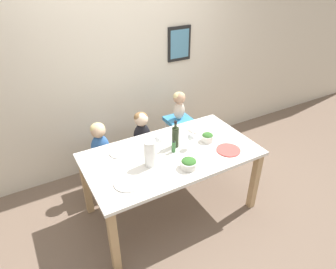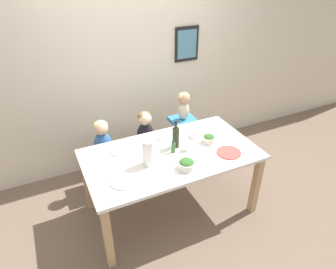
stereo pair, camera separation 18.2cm
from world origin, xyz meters
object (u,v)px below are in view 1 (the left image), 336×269
at_px(person_child_left, 99,140).
at_px(paper_towel_roll, 150,153).
at_px(chair_right_highchair, 179,130).
at_px(dinner_plate_front_left, 128,183).
at_px(chair_far_center, 143,152).
at_px(dinner_plate_front_right, 228,150).
at_px(chair_far_left, 103,165).
at_px(dinner_plate_back_left, 121,152).
at_px(wine_glass_far, 158,140).
at_px(wine_bottle, 175,137).
at_px(dinner_plate_back_right, 199,129).
at_px(wine_glass_near, 191,137).
at_px(person_baby_right, 179,103).
at_px(person_child_center, 142,129).
at_px(salad_bowl_small, 207,137).

xyz_separation_m(person_child_left, paper_towel_roll, (0.26, -0.75, 0.19)).
height_order(chair_right_highchair, paper_towel_roll, paper_towel_roll).
bearing_deg(dinner_plate_front_left, chair_right_highchair, 39.94).
bearing_deg(chair_far_center, dinner_plate_front_right, -59.61).
xyz_separation_m(chair_far_left, paper_towel_roll, (0.26, -0.74, 0.52)).
bearing_deg(chair_right_highchair, dinner_plate_back_left, -155.88).
distance_m(chair_right_highchair, wine_glass_far, 0.89).
bearing_deg(wine_bottle, chair_far_left, 136.73).
bearing_deg(person_child_left, wine_glass_far, -52.39).
xyz_separation_m(dinner_plate_back_left, dinner_plate_back_right, (0.94, 0.00, 0.00)).
bearing_deg(dinner_plate_back_right, paper_towel_roll, -157.04).
bearing_deg(chair_far_left, wine_glass_near, -42.62).
height_order(paper_towel_roll, dinner_plate_front_left, paper_towel_roll).
height_order(chair_far_center, dinner_plate_back_right, dinner_plate_back_right).
relative_size(chair_far_center, person_child_left, 0.96).
height_order(person_baby_right, dinner_plate_front_right, person_baby_right).
relative_size(dinner_plate_front_left, dinner_plate_back_right, 1.00).
bearing_deg(wine_glass_far, chair_far_left, 127.68).
bearing_deg(person_baby_right, person_child_center, -179.95).
bearing_deg(wine_bottle, wine_glass_far, 174.04).
distance_m(person_baby_right, dinner_plate_front_right, 0.94).
height_order(wine_bottle, salad_bowl_small, wine_bottle).
xyz_separation_m(wine_glass_near, dinner_plate_front_right, (0.31, -0.23, -0.12)).
xyz_separation_m(wine_bottle, dinner_plate_front_left, (-0.66, -0.30, -0.11)).
height_order(chair_far_left, dinner_plate_back_right, dinner_plate_back_right).
relative_size(chair_far_center, wine_glass_far, 2.55).
bearing_deg(wine_glass_far, person_baby_right, 44.03).
bearing_deg(dinner_plate_front_right, chair_far_center, 120.39).
distance_m(chair_far_left, dinner_plate_front_left, 0.97).
relative_size(person_child_center, wine_glass_far, 2.66).
distance_m(person_baby_right, paper_towel_roll, 1.07).
bearing_deg(dinner_plate_front_right, person_baby_right, 91.55).
relative_size(chair_far_center, salad_bowl_small, 3.30).
height_order(wine_glass_far, dinner_plate_back_right, wine_glass_far).
distance_m(chair_right_highchair, person_child_left, 1.04).
height_order(person_child_center, dinner_plate_front_right, person_child_center).
xyz_separation_m(dinner_plate_front_left, dinner_plate_front_right, (1.09, -0.03, 0.00)).
bearing_deg(wine_glass_far, dinner_plate_back_right, 14.51).
bearing_deg(person_child_left, chair_far_center, -0.17).
height_order(chair_far_center, salad_bowl_small, salad_bowl_small).
distance_m(chair_far_left, wine_bottle, 1.00).
bearing_deg(paper_towel_roll, dinner_plate_front_left, -153.54).
bearing_deg(dinner_plate_front_right, dinner_plate_front_left, 178.36).
relative_size(chair_far_center, paper_towel_roll, 1.70).
height_order(person_baby_right, paper_towel_roll, person_baby_right).
bearing_deg(person_child_left, dinner_plate_front_left, -92.03).
xyz_separation_m(salad_bowl_small, dinner_plate_back_right, (0.06, 0.25, -0.04)).
distance_m(wine_bottle, dinner_plate_front_left, 0.73).
bearing_deg(person_baby_right, wine_glass_near, -112.08).
distance_m(wine_glass_near, dinner_plate_front_right, 0.40).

